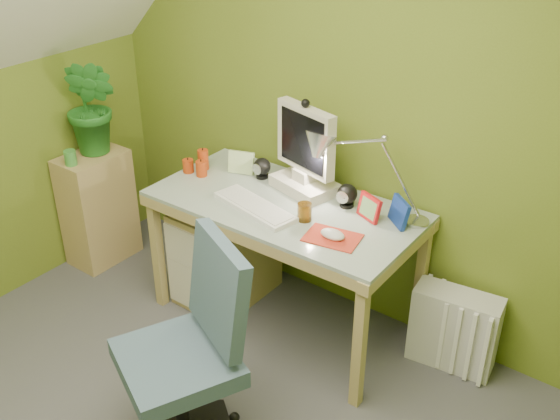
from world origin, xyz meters
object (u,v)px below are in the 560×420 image
Objects in this scene: potted_plant at (92,107)px; radiator at (454,329)px; side_ledge at (98,208)px; desk at (284,264)px; task_chair at (177,360)px; desk_lamp at (385,157)px; monitor at (306,142)px.

potted_plant is 2.34m from radiator.
potted_plant reaches higher than side_ledge.
desk is 3.26× the size of radiator.
desk is 0.98m from task_chair.
desk is 0.84m from desk_lamp.
monitor reaches higher than desk.
task_chair is at bearing -128.92° from radiator.
desk_lamp is at bearing 21.10° from desk.
task_chair is (0.16, -1.14, -0.54)m from monitor.
monitor is 1.32m from potted_plant.
potted_plant is at bearing 67.11° from side_ledge.
potted_plant reaches higher than monitor.
task_chair is at bearing -111.38° from desk_lamp.
task_chair reaches higher than side_ledge.
potted_plant is (-1.73, -0.31, -0.05)m from desk_lamp.
desk is 1.44m from potted_plant.
potted_plant is at bearing -178.23° from radiator.
side_ledge is at bearing 176.91° from task_chair.
side_ledge is (-1.31, -0.18, -0.01)m from desk.
desk is 2.20× the size of desk_lamp.
desk is 1.45× the size of task_chair.
desk_lamp is at bearing 100.84° from task_chair.
desk_lamp is 1.92m from side_ledge.
side_ledge is 1.22× the size of potted_plant.
desk is at bearing 124.59° from task_chair.
potted_plant is (-1.28, -0.31, -0.01)m from monitor.
task_chair is (0.16, -0.96, 0.11)m from desk.
potted_plant reaches higher than task_chair.
task_chair is 2.26× the size of radiator.
monitor is 1.27m from task_chair.
desk_lamp is at bearing 10.10° from potted_plant.
desk_lamp is at bearing 178.90° from radiator.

